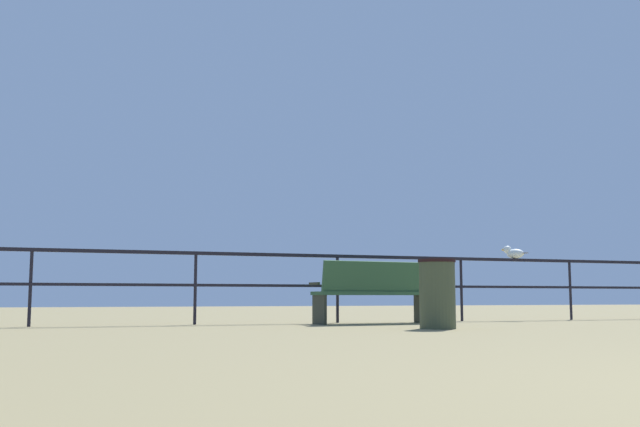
% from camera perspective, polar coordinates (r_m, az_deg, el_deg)
% --- Properties ---
extents(pier_railing, '(21.84, 0.05, 1.03)m').
position_cam_1_polar(pier_railing, '(11.22, 1.37, -4.57)').
color(pier_railing, black).
rests_on(pier_railing, ground_plane).
extents(bench_near_left, '(1.83, 0.73, 0.90)m').
position_cam_1_polar(bench_near_left, '(10.76, 4.32, -5.86)').
color(bench_near_left, '#2C5133').
rests_on(bench_near_left, ground_plane).
extents(seagull_on_rail, '(0.33, 0.40, 0.22)m').
position_cam_1_polar(seagull_on_rail, '(12.82, 14.85, -2.97)').
color(seagull_on_rail, silver).
rests_on(seagull_on_rail, pier_railing).
extents(trash_bin, '(0.46, 0.46, 0.85)m').
position_cam_1_polar(trash_bin, '(9.14, 9.11, -6.18)').
color(trash_bin, '#3D462E').
rests_on(trash_bin, ground_plane).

